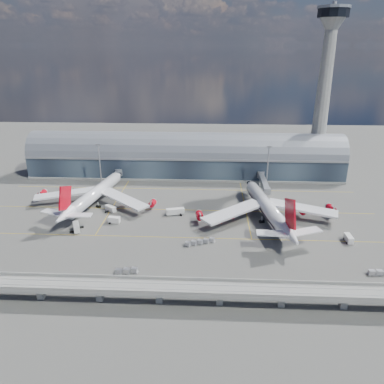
{
  "coord_description": "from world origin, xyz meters",
  "views": [
    {
      "loc": [
        15.93,
        -156.93,
        79.48
      ],
      "look_at": [
        7.64,
        10.0,
        14.0
      ],
      "focal_mm": 35.0,
      "sensor_mm": 36.0,
      "label": 1
    }
  ],
  "objects_px": {
    "service_truck_0": "(76,227)",
    "service_truck_4": "(254,198)",
    "airliner_right": "(268,209)",
    "cargo_train_0": "(126,271)",
    "service_truck_3": "(349,239)",
    "control_tower": "(323,94)",
    "service_truck_5": "(111,209)",
    "floodlight_mast_left": "(100,164)",
    "airliner_left": "(93,195)",
    "cargo_train_1": "(200,242)",
    "service_truck_2": "(175,211)",
    "service_truck_1": "(114,220)",
    "floodlight_mast_right": "(268,166)",
    "cargo_train_2": "(379,273)"
  },
  "relations": [
    {
      "from": "airliner_left",
      "to": "service_truck_1",
      "type": "height_order",
      "value": "airliner_left"
    },
    {
      "from": "service_truck_3",
      "to": "cargo_train_1",
      "type": "xyz_separation_m",
      "value": [
        -64.41,
        -5.19,
        -0.6
      ]
    },
    {
      "from": "control_tower",
      "to": "cargo_train_1",
      "type": "bearing_deg",
      "value": -126.46
    },
    {
      "from": "cargo_train_1",
      "to": "floodlight_mast_left",
      "type": "bearing_deg",
      "value": 62.44
    },
    {
      "from": "floodlight_mast_left",
      "to": "floodlight_mast_right",
      "type": "distance_m",
      "value": 100.0
    },
    {
      "from": "control_tower",
      "to": "service_truck_4",
      "type": "bearing_deg",
      "value": -132.7
    },
    {
      "from": "floodlight_mast_left",
      "to": "cargo_train_1",
      "type": "distance_m",
      "value": 94.85
    },
    {
      "from": "floodlight_mast_right",
      "to": "cargo_train_1",
      "type": "relative_size",
      "value": 1.91
    },
    {
      "from": "floodlight_mast_left",
      "to": "cargo_train_1",
      "type": "bearing_deg",
      "value": -48.5
    },
    {
      "from": "airliner_left",
      "to": "cargo_train_1",
      "type": "relative_size",
      "value": 5.23
    },
    {
      "from": "airliner_right",
      "to": "service_truck_5",
      "type": "relative_size",
      "value": 11.22
    },
    {
      "from": "service_truck_1",
      "to": "cargo_train_2",
      "type": "relative_size",
      "value": 0.69
    },
    {
      "from": "service_truck_0",
      "to": "service_truck_4",
      "type": "height_order",
      "value": "service_truck_0"
    },
    {
      "from": "cargo_train_1",
      "to": "control_tower",
      "type": "bearing_deg",
      "value": -15.52
    },
    {
      "from": "cargo_train_0",
      "to": "floodlight_mast_left",
      "type": "bearing_deg",
      "value": 31.38
    },
    {
      "from": "control_tower",
      "to": "service_truck_2",
      "type": "xyz_separation_m",
      "value": [
        -86.03,
        -68.89,
        -49.94
      ]
    },
    {
      "from": "airliner_right",
      "to": "service_truck_1",
      "type": "bearing_deg",
      "value": 175.48
    },
    {
      "from": "floodlight_mast_left",
      "to": "service_truck_2",
      "type": "xyz_separation_m",
      "value": [
        48.97,
        -40.89,
        -11.93
      ]
    },
    {
      "from": "service_truck_1",
      "to": "service_truck_2",
      "type": "xyz_separation_m",
      "value": [
        28.36,
        11.24,
        0.08
      ]
    },
    {
      "from": "airliner_right",
      "to": "cargo_train_0",
      "type": "height_order",
      "value": "airliner_right"
    },
    {
      "from": "airliner_right",
      "to": "service_truck_5",
      "type": "distance_m",
      "value": 79.28
    },
    {
      "from": "floodlight_mast_right",
      "to": "cargo_train_0",
      "type": "xyz_separation_m",
      "value": [
        -64.49,
        -93.94,
        -12.63
      ]
    },
    {
      "from": "airliner_left",
      "to": "cargo_train_2",
      "type": "xyz_separation_m",
      "value": [
        124.71,
        -58.56,
        -5.18
      ]
    },
    {
      "from": "airliner_right",
      "to": "service_truck_0",
      "type": "bearing_deg",
      "value": 179.95
    },
    {
      "from": "floodlight_mast_right",
      "to": "airliner_right",
      "type": "height_order",
      "value": "floodlight_mast_right"
    },
    {
      "from": "floodlight_mast_right",
      "to": "service_truck_3",
      "type": "distance_m",
      "value": 71.5
    },
    {
      "from": "floodlight_mast_left",
      "to": "service_truck_1",
      "type": "height_order",
      "value": "floodlight_mast_left"
    },
    {
      "from": "service_truck_0",
      "to": "service_truck_4",
      "type": "relative_size",
      "value": 1.76
    },
    {
      "from": "control_tower",
      "to": "service_truck_5",
      "type": "height_order",
      "value": "control_tower"
    },
    {
      "from": "service_truck_2",
      "to": "cargo_train_0",
      "type": "relative_size",
      "value": 1.06
    },
    {
      "from": "cargo_train_1",
      "to": "service_truck_2",
      "type": "bearing_deg",
      "value": 45.22
    },
    {
      "from": "floodlight_mast_left",
      "to": "airliner_left",
      "type": "relative_size",
      "value": 0.36
    },
    {
      "from": "airliner_right",
      "to": "cargo_train_1",
      "type": "relative_size",
      "value": 5.43
    },
    {
      "from": "floodlight_mast_right",
      "to": "service_truck_2",
      "type": "distance_m",
      "value": 66.47
    },
    {
      "from": "service_truck_5",
      "to": "cargo_train_1",
      "type": "bearing_deg",
      "value": -85.82
    },
    {
      "from": "service_truck_2",
      "to": "cargo_train_2",
      "type": "relative_size",
      "value": 1.11
    },
    {
      "from": "service_truck_5",
      "to": "service_truck_1",
      "type": "bearing_deg",
      "value": -120.85
    },
    {
      "from": "control_tower",
      "to": "airliner_right",
      "type": "distance_m",
      "value": 95.28
    },
    {
      "from": "floodlight_mast_left",
      "to": "airliner_right",
      "type": "bearing_deg",
      "value": -25.56
    },
    {
      "from": "service_truck_3",
      "to": "cargo_train_0",
      "type": "relative_size",
      "value": 0.71
    },
    {
      "from": "cargo_train_2",
      "to": "service_truck_2",
      "type": "bearing_deg",
      "value": 60.29
    },
    {
      "from": "cargo_train_1",
      "to": "service_truck_5",
      "type": "bearing_deg",
      "value": 76.94
    },
    {
      "from": "control_tower",
      "to": "floodlight_mast_right",
      "type": "distance_m",
      "value": 58.76
    },
    {
      "from": "service_truck_3",
      "to": "cargo_train_0",
      "type": "xyz_separation_m",
      "value": [
        -91.18,
        -28.72,
        -0.55
      ]
    },
    {
      "from": "floodlight_mast_right",
      "to": "service_truck_3",
      "type": "height_order",
      "value": "floodlight_mast_right"
    },
    {
      "from": "airliner_right",
      "to": "cargo_train_2",
      "type": "height_order",
      "value": "airliner_right"
    },
    {
      "from": "service_truck_2",
      "to": "cargo_train_1",
      "type": "xyz_separation_m",
      "value": [
        13.31,
        -29.52,
        -0.75
      ]
    },
    {
      "from": "service_truck_0",
      "to": "floodlight_mast_left",
      "type": "bearing_deg",
      "value": 71.2
    },
    {
      "from": "floodlight_mast_right",
      "to": "cargo_train_2",
      "type": "height_order",
      "value": "floodlight_mast_right"
    },
    {
      "from": "service_truck_3",
      "to": "service_truck_5",
      "type": "bearing_deg",
      "value": 166.24
    }
  ]
}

